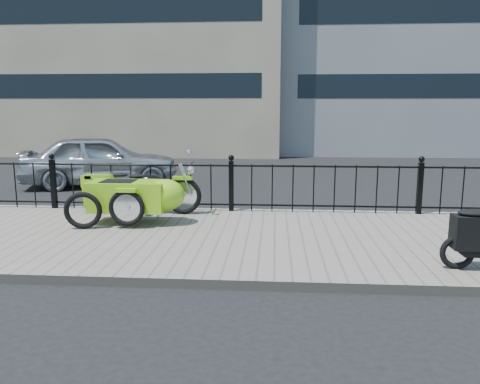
{
  "coord_description": "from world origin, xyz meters",
  "views": [
    {
      "loc": [
        0.82,
        -7.44,
        2.04
      ],
      "look_at": [
        0.27,
        -0.1,
        0.73
      ],
      "focal_mm": 35.0,
      "sensor_mm": 36.0,
      "label": 1
    }
  ],
  "objects": [
    {
      "name": "ground",
      "position": [
        0.0,
        0.0,
        0.0
      ],
      "size": [
        120.0,
        120.0,
        0.0
      ],
      "primitive_type": "plane",
      "color": "black",
      "rests_on": "ground"
    },
    {
      "name": "sidewalk",
      "position": [
        0.0,
        -0.5,
        0.06
      ],
      "size": [
        30.0,
        3.8,
        0.12
      ],
      "primitive_type": "cube",
      "color": "slate",
      "rests_on": "ground"
    },
    {
      "name": "iron_fence",
      "position": [
        0.0,
        1.3,
        0.59
      ],
      "size": [
        14.11,
        0.11,
        1.08
      ],
      "color": "black",
      "rests_on": "sidewalk"
    },
    {
      "name": "curb",
      "position": [
        0.0,
        1.44,
        0.06
      ],
      "size": [
        30.0,
        0.1,
        0.12
      ],
      "primitive_type": "cube",
      "color": "gray",
      "rests_on": "ground"
    },
    {
      "name": "motorcycle_sidecar",
      "position": [
        -1.49,
        0.34,
        0.59
      ],
      "size": [
        2.28,
        1.48,
        0.98
      ],
      "color": "black",
      "rests_on": "sidewalk"
    },
    {
      "name": "sedan_car",
      "position": [
        -3.85,
        4.77,
        0.69
      ],
      "size": [
        4.36,
        2.82,
        1.38
      ],
      "primitive_type": "imported",
      "rotation": [
        0.0,
        0.0,
        1.89
      ],
      "color": "#B2B5B9",
      "rests_on": "ground"
    },
    {
      "name": "spare_tire",
      "position": [
        -2.27,
        -0.26,
        0.43
      ],
      "size": [
        0.62,
        0.19,
        0.61
      ],
      "primitive_type": "torus",
      "rotation": [
        1.57,
        0.0,
        0.18
      ],
      "color": "black",
      "rests_on": "sidewalk"
    },
    {
      "name": "building_tan",
      "position": [
        -6.0,
        15.99,
        6.0
      ],
      "size": [
        14.0,
        8.01,
        12.0
      ],
      "color": "gray",
      "rests_on": "ground"
    }
  ]
}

